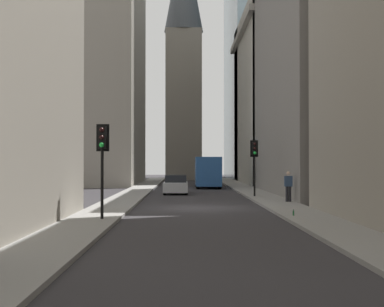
{
  "coord_description": "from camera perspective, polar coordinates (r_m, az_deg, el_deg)",
  "views": [
    {
      "loc": [
        -26.93,
        0.75,
        2.42
      ],
      "look_at": [
        18.9,
        0.08,
        3.15
      ],
      "focal_mm": 48.08,
      "sensor_mm": 36.0,
      "label": 1
    }
  ],
  "objects": [
    {
      "name": "pedestrian",
      "position": [
        29.82,
        10.64,
        -3.47
      ],
      "size": [
        0.26,
        0.44,
        1.73
      ],
      "color": "black",
      "rests_on": "sidewalk_left"
    },
    {
      "name": "discarded_bottle",
      "position": [
        22.25,
        11.19,
        -6.5
      ],
      "size": [
        0.07,
        0.07,
        0.27
      ],
      "color": "#236033",
      "rests_on": "sidewalk_left"
    },
    {
      "name": "building_left_midfar",
      "position": [
        40.45,
        15.79,
        11.55
      ],
      "size": [
        19.46,
        10.5,
        22.24
      ],
      "color": "gray",
      "rests_on": "ground_plane"
    },
    {
      "name": "sidewalk_left",
      "position": [
        27.53,
        10.2,
        -5.8
      ],
      "size": [
        90.0,
        2.2,
        0.14
      ],
      "primitive_type": "cube",
      "color": "gray",
      "rests_on": "ground_plane"
    },
    {
      "name": "building_left_far",
      "position": [
        57.26,
        10.65,
        6.04
      ],
      "size": [
        19.14,
        10.5,
        18.65
      ],
      "color": "#B7B2A5",
      "rests_on": "ground_plane"
    },
    {
      "name": "sidewalk_right",
      "position": [
        27.29,
        -8.79,
        -5.84
      ],
      "size": [
        90.0,
        2.2,
        0.14
      ],
      "primitive_type": "cube",
      "color": "gray",
      "rests_on": "ground_plane"
    },
    {
      "name": "ground_plane",
      "position": [
        27.05,
        0.75,
        -6.05
      ],
      "size": [
        135.0,
        135.0,
        0.0
      ],
      "primitive_type": "plane",
      "color": "#302D30"
    },
    {
      "name": "delivery_truck",
      "position": [
        47.78,
        1.74,
        -2.06
      ],
      "size": [
        6.46,
        2.25,
        2.84
      ],
      "color": "#285699",
      "rests_on": "ground_plane"
    },
    {
      "name": "traffic_light_foreground",
      "position": [
        20.84,
        -9.94,
        0.5
      ],
      "size": [
        0.43,
        0.52,
        3.8
      ],
      "color": "black",
      "rests_on": "sidewalk_right"
    },
    {
      "name": "traffic_light_midblock",
      "position": [
        34.19,
        6.95,
        -0.17
      ],
      "size": [
        0.43,
        0.52,
        3.7
      ],
      "color": "black",
      "rests_on": "sidewalk_left"
    },
    {
      "name": "building_right_far",
      "position": [
        57.19,
        -10.92,
        10.42
      ],
      "size": [
        17.09,
        10.5,
        27.26
      ],
      "color": "gray",
      "rests_on": "ground_plane"
    },
    {
      "name": "sedan_silver",
      "position": [
        38.77,
        -1.81,
        -3.51
      ],
      "size": [
        4.3,
        1.78,
        1.42
      ],
      "color": "#B7BABF",
      "rests_on": "ground_plane"
    },
    {
      "name": "church_spire",
      "position": [
        70.31,
        -0.93,
        11.67
      ],
      "size": [
        5.2,
        5.2,
        33.89
      ],
      "color": "gray",
      "rests_on": "ground_plane"
    }
  ]
}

